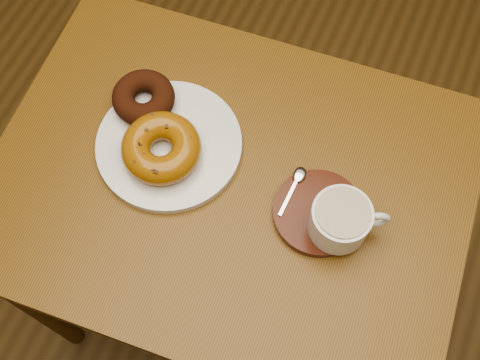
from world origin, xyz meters
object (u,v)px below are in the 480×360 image
at_px(cafe_table, 230,207).
at_px(saucer, 318,213).
at_px(donut_plate, 169,145).
at_px(coffee_cup, 341,220).

relative_size(cafe_table, saucer, 5.69).
height_order(cafe_table, donut_plate, donut_plate).
distance_m(saucer, coffee_cup, 0.06).
bearing_deg(coffee_cup, cafe_table, 153.67).
height_order(donut_plate, saucer, same).
relative_size(donut_plate, coffee_cup, 2.07).
distance_m(donut_plate, saucer, 0.27).
relative_size(donut_plate, saucer, 1.68).
bearing_deg(saucer, donut_plate, 176.80).
bearing_deg(donut_plate, saucer, -3.20).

